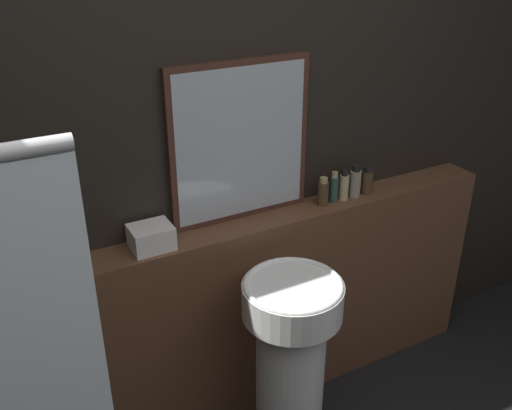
{
  "coord_description": "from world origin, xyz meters",
  "views": [
    {
      "loc": [
        -0.98,
        -0.31,
        2.14
      ],
      "look_at": [
        0.01,
        1.5,
        1.13
      ],
      "focal_mm": 40.0,
      "sensor_mm": 36.0,
      "label": 1
    }
  ],
  "objects_px": {
    "shampoo_bottle": "(323,192)",
    "body_wash_bottle": "(355,182)",
    "conditioner_bottle": "(334,188)",
    "mirror": "(240,143)",
    "hand_soap_bottle": "(367,181)",
    "towel_stack": "(151,237)",
    "pedestal_sink": "(290,365)",
    "lotion_bottle": "(344,186)"
  },
  "relations": [
    {
      "from": "pedestal_sink",
      "to": "shampoo_bottle",
      "type": "distance_m",
      "value": 0.77
    },
    {
      "from": "lotion_bottle",
      "to": "body_wash_bottle",
      "type": "height_order",
      "value": "body_wash_bottle"
    },
    {
      "from": "shampoo_bottle",
      "to": "conditioner_bottle",
      "type": "height_order",
      "value": "conditioner_bottle"
    },
    {
      "from": "body_wash_bottle",
      "to": "hand_soap_bottle",
      "type": "xyz_separation_m",
      "value": [
        0.07,
        0.0,
        -0.01
      ]
    },
    {
      "from": "shampoo_bottle",
      "to": "body_wash_bottle",
      "type": "height_order",
      "value": "body_wash_bottle"
    },
    {
      "from": "pedestal_sink",
      "to": "conditioner_bottle",
      "type": "relative_size",
      "value": 6.29
    },
    {
      "from": "pedestal_sink",
      "to": "towel_stack",
      "type": "relative_size",
      "value": 5.71
    },
    {
      "from": "conditioner_bottle",
      "to": "body_wash_bottle",
      "type": "relative_size",
      "value": 0.95
    },
    {
      "from": "shampoo_bottle",
      "to": "body_wash_bottle",
      "type": "relative_size",
      "value": 0.85
    },
    {
      "from": "mirror",
      "to": "pedestal_sink",
      "type": "bearing_deg",
      "value": -91.89
    },
    {
      "from": "lotion_bottle",
      "to": "hand_soap_bottle",
      "type": "height_order",
      "value": "lotion_bottle"
    },
    {
      "from": "shampoo_bottle",
      "to": "mirror",
      "type": "bearing_deg",
      "value": 169.42
    },
    {
      "from": "mirror",
      "to": "body_wash_bottle",
      "type": "height_order",
      "value": "mirror"
    },
    {
      "from": "mirror",
      "to": "hand_soap_bottle",
      "type": "xyz_separation_m",
      "value": [
        0.63,
        -0.07,
        -0.28
      ]
    },
    {
      "from": "conditioner_bottle",
      "to": "hand_soap_bottle",
      "type": "relative_size",
      "value": 1.1
    },
    {
      "from": "shampoo_bottle",
      "to": "conditioner_bottle",
      "type": "relative_size",
      "value": 0.9
    },
    {
      "from": "towel_stack",
      "to": "lotion_bottle",
      "type": "height_order",
      "value": "lotion_bottle"
    },
    {
      "from": "pedestal_sink",
      "to": "lotion_bottle",
      "type": "distance_m",
      "value": 0.84
    },
    {
      "from": "lotion_bottle",
      "to": "hand_soap_bottle",
      "type": "bearing_deg",
      "value": 0.0
    },
    {
      "from": "towel_stack",
      "to": "lotion_bottle",
      "type": "distance_m",
      "value": 0.93
    },
    {
      "from": "pedestal_sink",
      "to": "towel_stack",
      "type": "distance_m",
      "value": 0.77
    },
    {
      "from": "towel_stack",
      "to": "shampoo_bottle",
      "type": "distance_m",
      "value": 0.81
    },
    {
      "from": "pedestal_sink",
      "to": "conditioner_bottle",
      "type": "height_order",
      "value": "conditioner_bottle"
    },
    {
      "from": "pedestal_sink",
      "to": "lotion_bottle",
      "type": "xyz_separation_m",
      "value": [
        0.51,
        0.38,
        0.54
      ]
    },
    {
      "from": "pedestal_sink",
      "to": "body_wash_bottle",
      "type": "relative_size",
      "value": 5.96
    },
    {
      "from": "mirror",
      "to": "towel_stack",
      "type": "bearing_deg",
      "value": -170.7
    },
    {
      "from": "mirror",
      "to": "shampoo_bottle",
      "type": "bearing_deg",
      "value": -10.58
    },
    {
      "from": "mirror",
      "to": "body_wash_bottle",
      "type": "bearing_deg",
      "value": -7.22
    },
    {
      "from": "conditioner_bottle",
      "to": "body_wash_bottle",
      "type": "distance_m",
      "value": 0.12
    },
    {
      "from": "shampoo_bottle",
      "to": "towel_stack",
      "type": "bearing_deg",
      "value": 180.0
    },
    {
      "from": "shampoo_bottle",
      "to": "hand_soap_bottle",
      "type": "height_order",
      "value": "hand_soap_bottle"
    },
    {
      "from": "pedestal_sink",
      "to": "shampoo_bottle",
      "type": "height_order",
      "value": "shampoo_bottle"
    },
    {
      "from": "towel_stack",
      "to": "conditioner_bottle",
      "type": "bearing_deg",
      "value": 0.0
    },
    {
      "from": "shampoo_bottle",
      "to": "lotion_bottle",
      "type": "distance_m",
      "value": 0.12
    },
    {
      "from": "pedestal_sink",
      "to": "body_wash_bottle",
      "type": "xyz_separation_m",
      "value": [
        0.57,
        0.38,
        0.55
      ]
    },
    {
      "from": "shampoo_bottle",
      "to": "conditioner_bottle",
      "type": "xyz_separation_m",
      "value": [
        0.06,
        0.0,
        0.01
      ]
    },
    {
      "from": "mirror",
      "to": "lotion_bottle",
      "type": "height_order",
      "value": "mirror"
    },
    {
      "from": "pedestal_sink",
      "to": "body_wash_bottle",
      "type": "height_order",
      "value": "body_wash_bottle"
    },
    {
      "from": "mirror",
      "to": "shampoo_bottle",
      "type": "xyz_separation_m",
      "value": [
        0.38,
        -0.07,
        -0.28
      ]
    },
    {
      "from": "mirror",
      "to": "hand_soap_bottle",
      "type": "bearing_deg",
      "value": -6.43
    },
    {
      "from": "conditioner_bottle",
      "to": "shampoo_bottle",
      "type": "bearing_deg",
      "value": 180.0
    },
    {
      "from": "mirror",
      "to": "conditioner_bottle",
      "type": "relative_size",
      "value": 4.6
    }
  ]
}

